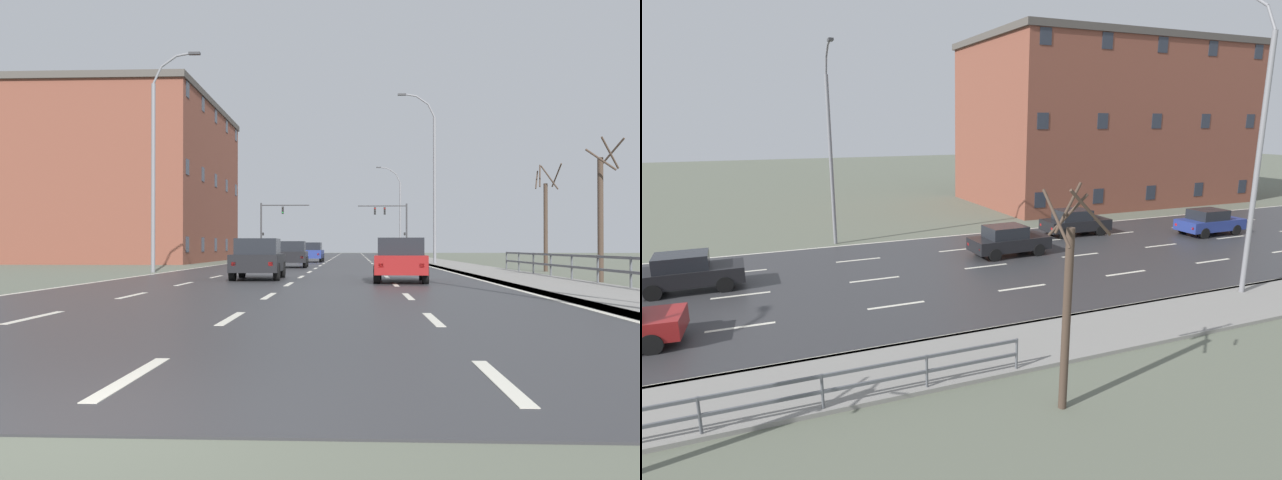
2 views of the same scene
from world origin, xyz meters
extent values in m
cube|color=#5B6051|center=(0.00, 48.00, -0.06)|extent=(160.00, 160.00, 0.12)
cube|color=beige|center=(-3.50, 23.60, 0.02)|extent=(0.16, 2.20, 0.01)
cube|color=beige|center=(-3.50, 29.00, 0.02)|extent=(0.16, 2.20, 0.01)
cube|color=beige|center=(-3.50, 34.40, 0.02)|extent=(0.16, 2.20, 0.01)
cube|color=beige|center=(-3.50, 39.80, 0.02)|extent=(0.16, 2.20, 0.01)
cube|color=beige|center=(-3.50, 45.20, 0.02)|extent=(0.16, 2.20, 0.01)
cube|color=beige|center=(-3.50, 50.60, 0.02)|extent=(0.16, 2.20, 0.01)
cube|color=beige|center=(-3.50, 56.00, 0.02)|extent=(0.16, 2.20, 0.01)
cube|color=beige|center=(0.00, 23.60, 0.02)|extent=(0.16, 2.20, 0.01)
cube|color=beige|center=(0.00, 29.00, 0.02)|extent=(0.16, 2.20, 0.01)
cube|color=beige|center=(0.00, 34.40, 0.02)|extent=(0.16, 2.20, 0.01)
cube|color=beige|center=(0.00, 39.80, 0.02)|extent=(0.16, 2.20, 0.01)
cube|color=beige|center=(0.00, 45.20, 0.02)|extent=(0.16, 2.20, 0.01)
cube|color=beige|center=(0.00, 50.60, 0.02)|extent=(0.16, 2.20, 0.01)
cube|color=beige|center=(3.50, 23.60, 0.02)|extent=(0.16, 2.20, 0.01)
cube|color=beige|center=(3.50, 29.00, 0.02)|extent=(0.16, 2.20, 0.01)
cube|color=beige|center=(3.50, 34.40, 0.02)|extent=(0.16, 2.20, 0.01)
cube|color=beige|center=(3.50, 39.80, 0.02)|extent=(0.16, 2.20, 0.01)
cube|color=beige|center=(3.50, 45.20, 0.02)|extent=(0.16, 2.20, 0.01)
cube|color=beige|center=(-6.85, 60.00, 0.02)|extent=(0.16, 120.00, 0.01)
cylinder|color=#515459|center=(9.85, 22.84, 0.50)|extent=(0.07, 0.07, 1.00)
cylinder|color=#515459|center=(9.85, 25.44, 0.50)|extent=(0.07, 0.07, 1.00)
cylinder|color=#515459|center=(9.85, 28.03, 0.50)|extent=(0.07, 0.07, 1.00)
cylinder|color=#515459|center=(9.85, 30.63, 0.50)|extent=(0.07, 0.07, 1.00)
cylinder|color=slate|center=(7.60, 42.10, 4.97)|extent=(0.20, 0.20, 9.95)
cylinder|color=slate|center=(7.39, 42.10, 10.39)|extent=(0.51, 0.11, 0.94)
cylinder|color=slate|center=(6.78, 42.10, 11.12)|extent=(0.87, 0.11, 0.65)
cylinder|color=slate|center=(-7.60, 28.55, 4.60)|extent=(0.20, 0.20, 9.20)
cylinder|color=slate|center=(-7.41, 28.55, 9.61)|extent=(0.48, 0.11, 0.87)
cylinder|color=slate|center=(-6.85, 28.55, 10.28)|extent=(0.81, 0.11, 0.61)
cylinder|color=slate|center=(-6.03, 28.55, 10.62)|extent=(0.91, 0.11, 0.27)
cube|color=#333335|center=(-5.58, 28.55, 10.65)|extent=(0.56, 0.24, 0.12)
cube|color=navy|center=(-1.18, 50.12, 0.65)|extent=(1.81, 4.12, 0.64)
cube|color=black|center=(-1.18, 49.87, 1.27)|extent=(1.59, 2.02, 0.60)
cube|color=slate|center=(-1.17, 50.82, 1.25)|extent=(1.40, 0.10, 0.51)
cylinder|color=black|center=(-0.35, 51.38, 0.33)|extent=(0.23, 0.66, 0.66)
cylinder|color=black|center=(-1.97, 51.40, 0.33)|extent=(0.23, 0.66, 0.66)
cylinder|color=black|center=(-0.38, 48.84, 0.33)|extent=(0.23, 0.66, 0.66)
cylinder|color=black|center=(-2.00, 48.86, 0.33)|extent=(0.23, 0.66, 0.66)
cube|color=red|center=(-1.86, 48.10, 0.65)|extent=(0.16, 0.04, 0.14)
cube|color=red|center=(-0.54, 48.08, 0.65)|extent=(0.16, 0.04, 0.14)
cube|color=black|center=(-1.50, 21.74, 0.65)|extent=(1.85, 4.14, 0.64)
cube|color=black|center=(-1.49, 21.49, 1.27)|extent=(1.60, 2.03, 0.60)
cube|color=slate|center=(-1.51, 22.44, 1.25)|extent=(1.41, 0.11, 0.51)
cylinder|color=black|center=(-0.72, 23.03, 0.33)|extent=(0.23, 0.66, 0.66)
cylinder|color=black|center=(-2.34, 22.99, 0.33)|extent=(0.23, 0.66, 0.66)
cylinder|color=black|center=(-0.66, 20.49, 0.33)|extent=(0.23, 0.66, 0.66)
cylinder|color=black|center=(-2.28, 20.45, 0.33)|extent=(0.23, 0.66, 0.66)
cylinder|color=black|center=(4.69, 21.19, 0.33)|extent=(0.26, 0.67, 0.66)
cylinder|color=black|center=(3.07, 21.29, 0.33)|extent=(0.26, 0.67, 0.66)
cube|color=black|center=(-1.52, 36.44, 0.65)|extent=(1.88, 4.15, 0.64)
cube|color=black|center=(-1.51, 36.19, 1.27)|extent=(1.62, 2.05, 0.60)
cube|color=slate|center=(-1.54, 37.14, 1.25)|extent=(1.41, 0.12, 0.51)
cylinder|color=black|center=(-0.74, 37.73, 0.33)|extent=(0.24, 0.67, 0.66)
cylinder|color=black|center=(-2.36, 37.69, 0.33)|extent=(0.24, 0.67, 0.66)
cylinder|color=black|center=(-0.67, 35.19, 0.33)|extent=(0.24, 0.67, 0.66)
cylinder|color=black|center=(-2.29, 35.14, 0.33)|extent=(0.24, 0.67, 0.66)
cube|color=red|center=(-2.11, 34.39, 0.65)|extent=(0.16, 0.04, 0.14)
cube|color=red|center=(-0.79, 34.43, 0.65)|extent=(0.16, 0.04, 0.14)
cube|color=black|center=(-4.31, 42.48, 0.65)|extent=(1.90, 4.16, 0.64)
cube|color=black|center=(-4.32, 42.23, 1.27)|extent=(1.63, 2.05, 0.60)
cube|color=slate|center=(-4.29, 43.18, 1.25)|extent=(1.41, 0.13, 0.51)
cylinder|color=black|center=(-3.46, 43.73, 0.33)|extent=(0.24, 0.67, 0.66)
cylinder|color=black|center=(-5.08, 43.78, 0.33)|extent=(0.24, 0.67, 0.66)
cylinder|color=black|center=(-3.54, 41.19, 0.33)|extent=(0.24, 0.67, 0.66)
cylinder|color=black|center=(-5.16, 41.24, 0.33)|extent=(0.24, 0.67, 0.66)
cube|color=red|center=(-5.04, 40.48, 0.65)|extent=(0.16, 0.05, 0.14)
cube|color=red|center=(-3.72, 40.43, 0.65)|extent=(0.16, 0.05, 0.14)
cube|color=brown|center=(-15.92, 53.03, 6.42)|extent=(12.92, 22.29, 12.83)
cube|color=#4C4742|center=(-15.92, 53.03, 13.08)|extent=(13.18, 22.73, 0.50)
cube|color=#282D38|center=(-9.44, 43.08, 1.40)|extent=(0.04, 0.90, 1.10)
cube|color=#282D38|center=(-9.44, 48.05, 1.40)|extent=(0.04, 0.90, 1.10)
cube|color=#282D38|center=(-9.44, 53.03, 1.40)|extent=(0.04, 0.90, 1.10)
cube|color=#282D38|center=(-9.44, 58.00, 1.40)|extent=(0.04, 0.90, 1.10)
cube|color=#282D38|center=(-9.44, 62.97, 1.40)|extent=(0.04, 0.90, 1.10)
cube|color=#282D38|center=(-9.44, 43.08, 6.82)|extent=(0.04, 0.90, 1.10)
cube|color=#282D38|center=(-9.44, 48.05, 6.82)|extent=(0.04, 0.90, 1.10)
cube|color=#282D38|center=(-9.44, 53.03, 6.82)|extent=(0.04, 0.90, 1.10)
cube|color=#282D38|center=(-9.44, 58.00, 6.82)|extent=(0.04, 0.90, 1.10)
cube|color=#282D38|center=(-9.44, 62.97, 6.82)|extent=(0.04, 0.90, 1.10)
cube|color=#282D38|center=(-9.44, 43.08, 12.23)|extent=(0.04, 0.90, 1.10)
cube|color=#282D38|center=(-9.44, 48.05, 12.23)|extent=(0.04, 0.90, 1.10)
cube|color=#282D38|center=(-9.44, 53.03, 12.23)|extent=(0.04, 0.90, 1.10)
cube|color=#282D38|center=(-9.44, 58.00, 12.23)|extent=(0.04, 0.90, 1.10)
cube|color=#282D38|center=(-9.44, 62.97, 12.23)|extent=(0.04, 0.90, 1.10)
cylinder|color=#423328|center=(11.85, 30.80, 2.23)|extent=(0.20, 0.20, 4.45)
cylinder|color=#423328|center=(11.45, 30.98, 4.66)|extent=(0.38, 0.86, 1.02)
cylinder|color=#423328|center=(11.92, 30.36, 4.71)|extent=(0.94, 0.22, 1.20)
cylinder|color=#423328|center=(12.43, 30.88, 4.87)|extent=(0.20, 1.21, 1.11)
cylinder|color=#423328|center=(11.59, 30.88, 4.85)|extent=(0.22, 0.59, 1.19)
camera|label=1|loc=(2.13, -4.53, 1.28)|focal=38.74mm
camera|label=2|loc=(21.16, 24.25, 6.75)|focal=28.64mm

